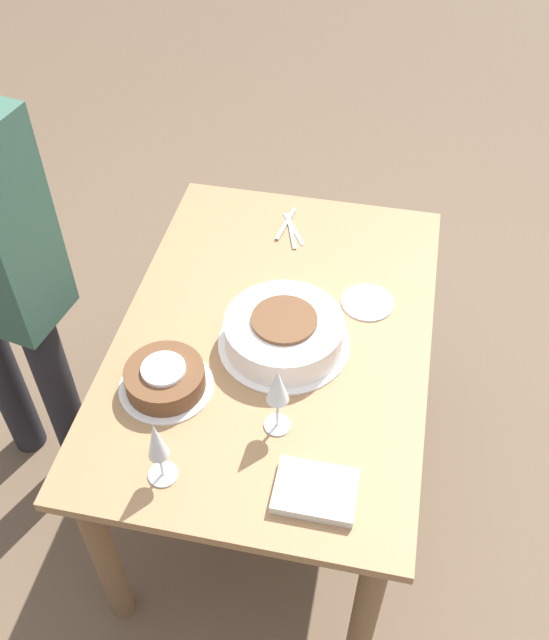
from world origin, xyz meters
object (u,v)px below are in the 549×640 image
object	(u,v)px
wine_glass_near	(278,389)
wine_glass_far	(157,443)
cake_front_chocolate	(165,379)
cake_center_white	(284,332)

from	to	relation	value
wine_glass_near	wine_glass_far	bearing A→B (deg)	-50.69
cake_front_chocolate	wine_glass_near	bearing A→B (deg)	78.76
wine_glass_near	wine_glass_far	size ratio (longest dim) A/B	1.05
cake_front_chocolate	wine_glass_near	distance (m)	0.33
cake_front_chocolate	wine_glass_near	size ratio (longest dim) A/B	1.17
wine_glass_near	wine_glass_far	distance (m)	0.31
cake_front_chocolate	wine_glass_far	size ratio (longest dim) A/B	1.23
cake_front_chocolate	wine_glass_far	bearing A→B (deg)	16.01
wine_glass_near	cake_center_white	bearing A→B (deg)	-172.24
cake_center_white	cake_front_chocolate	world-z (taller)	cake_center_white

